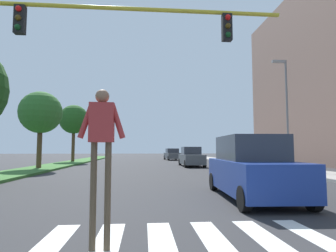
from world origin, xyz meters
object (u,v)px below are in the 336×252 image
Objects in this scene: tree_far at (41,113)px; street_lamp_right at (286,104)px; tree_distant at (74,120)px; sedan_midblock at (191,157)px; traffic_light_gantry at (22,43)px; pedestrian_performer at (101,141)px; suv_crossing at (252,168)px; sedan_distant at (172,155)px.

street_lamp_right is at bearing -12.08° from tree_far.
sedan_midblock is (12.32, -7.91, -4.12)m from tree_distant.
traffic_light_gantry is 16.58m from street_lamp_right.
traffic_light_gantry is at bearing -72.36° from tree_far.
street_lamp_right reaches higher than pedestrian_performer.
suv_crossing is (6.77, 0.92, -3.50)m from traffic_light_gantry.
street_lamp_right is at bearing 56.69° from suv_crossing.
pedestrian_performer is at bearing -103.50° from sedan_midblock.
traffic_light_gantry is 19.18m from sedan_midblock.
sedan_distant is at bearing 88.84° from suv_crossing.
street_lamp_right is (17.67, -14.80, -0.33)m from tree_distant.
tree_distant is 15.20m from sedan_midblock.
suv_crossing reaches higher than sedan_midblock.
street_lamp_right reaches higher than traffic_light_gantry.
sedan_distant is (-0.21, 14.65, -0.05)m from sedan_midblock.
tree_far is at bearing 112.40° from pedestrian_performer.
pedestrian_performer is 5.92m from suv_crossing.
tree_far is 17.83m from street_lamp_right.
traffic_light_gantry is at bearing 129.17° from pedestrian_performer.
pedestrian_performer is at bearing -50.83° from traffic_light_gantry.
suv_crossing is 16.33m from sedan_midblock.
tree_distant reaches higher than sedan_midblock.
tree_distant reaches higher than traffic_light_gantry.
tree_distant is 0.60× the size of traffic_light_gantry.
tree_far is 18.96m from pedestrian_performer.
pedestrian_performer is at bearing -97.64° from sedan_distant.
traffic_light_gantry is 2.33× the size of sedan_midblock.
street_lamp_right is 22.58m from sedan_distant.
suv_crossing is (4.09, 4.22, -0.73)m from pedestrian_performer.
pedestrian_performer reaches higher than sedan_distant.
pedestrian_performer is (2.68, -3.29, -2.77)m from traffic_light_gantry.
tree_far is 1.25× the size of sedan_midblock.
sedan_midblock is (0.84, 16.31, -0.13)m from suv_crossing.
street_lamp_right is 1.63× the size of sedan_midblock.
pedestrian_performer is 0.55× the size of sedan_distant.
sedan_midblock reaches higher than sedan_distant.
tree_distant is at bearing 91.22° from tree_far.
sedan_midblock is at bearing -32.70° from tree_distant.
street_lamp_right is at bearing -39.96° from tree_distant.
traffic_light_gantry is at bearing -141.42° from street_lamp_right.
pedestrian_performer reaches higher than suv_crossing.
tree_far is 0.89× the size of tree_distant.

